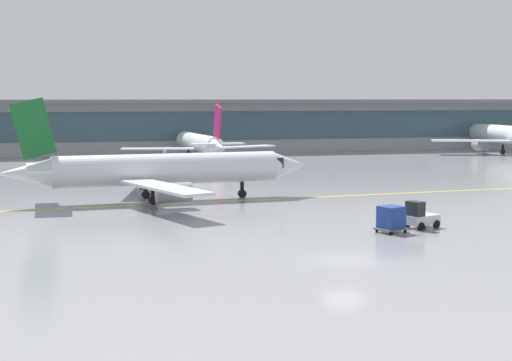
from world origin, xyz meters
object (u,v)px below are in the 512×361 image
baggage_tug (420,217)px  gate_airplane_2 (510,135)px  taxiing_regional_jet (163,170)px  gate_airplane_1 (199,143)px  cargo_dolly_lead (391,218)px

baggage_tug → gate_airplane_2: bearing=31.8°
taxiing_regional_jet → gate_airplane_2: bearing=30.4°
gate_airplane_1 → baggage_tug: bearing=-179.9°
baggage_tug → cargo_dolly_lead: baggage_tug is taller
gate_airplane_1 → taxiing_regional_jet: size_ratio=0.91×
gate_airplane_1 → baggage_tug: size_ratio=9.29×
gate_airplane_2 → baggage_tug: bearing=145.0°
taxiing_regional_jet → cargo_dolly_lead: taxiing_regional_jet is taller
gate_airplane_2 → cargo_dolly_lead: bearing=144.0°
gate_airplane_1 → gate_airplane_2: gate_airplane_2 is taller
gate_airplane_1 → taxiing_regional_jet: 46.85m
gate_airplane_1 → baggage_tug: 65.35m
taxiing_regional_jet → cargo_dolly_lead: bearing=-59.4°
taxiing_regional_jet → baggage_tug: size_ratio=10.21×
baggage_tug → taxiing_regional_jet: bearing=110.4°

